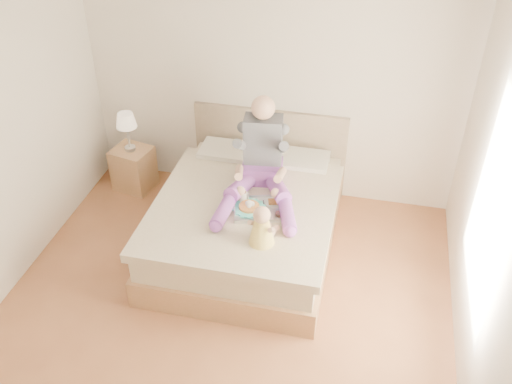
% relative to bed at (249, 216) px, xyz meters
% --- Properties ---
extents(room, '(4.02, 4.22, 2.71)m').
position_rel_bed_xyz_m(room, '(0.08, -1.08, 1.19)').
color(room, brown).
rests_on(room, ground).
extents(bed, '(1.70, 2.18, 1.00)m').
position_rel_bed_xyz_m(bed, '(0.00, 0.00, 0.00)').
color(bed, olive).
rests_on(bed, ground).
extents(nightstand, '(0.48, 0.44, 0.50)m').
position_rel_bed_xyz_m(nightstand, '(-1.52, 0.65, -0.07)').
color(nightstand, olive).
rests_on(nightstand, ground).
extents(lamp, '(0.22, 0.22, 0.46)m').
position_rel_bed_xyz_m(lamp, '(-1.52, 0.64, 0.53)').
color(lamp, silver).
rests_on(lamp, nightstand).
extents(adult, '(0.78, 1.15, 0.92)m').
position_rel_bed_xyz_m(adult, '(0.09, 0.13, 0.56)').
color(adult, '#7A3B95').
rests_on(adult, bed).
extents(tray, '(0.58, 0.50, 0.14)m').
position_rel_bed_xyz_m(tray, '(0.16, -0.24, 0.32)').
color(tray, silver).
rests_on(tray, bed).
extents(baby, '(0.26, 0.34, 0.37)m').
position_rel_bed_xyz_m(baby, '(0.28, -0.68, 0.44)').
color(baby, '#EAC64A').
rests_on(baby, bed).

